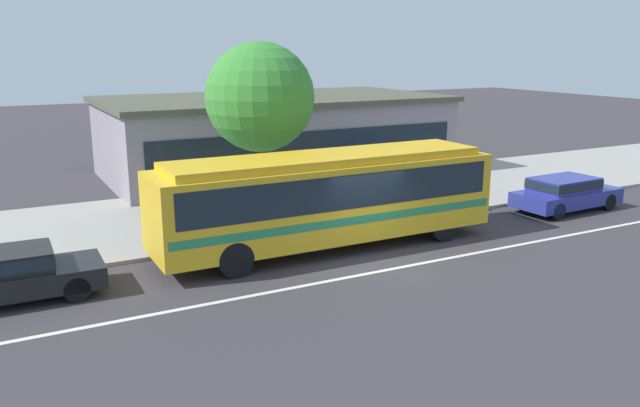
% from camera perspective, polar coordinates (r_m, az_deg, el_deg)
% --- Properties ---
extents(ground_plane, '(120.00, 120.00, 0.00)m').
position_cam_1_polar(ground_plane, '(18.85, 4.98, -5.12)').
color(ground_plane, '#383338').
extents(sidewalk_slab, '(60.00, 8.00, 0.12)m').
position_cam_1_polar(sidewalk_slab, '(24.86, -3.93, -0.28)').
color(sidewalk_slab, '#9D9790').
rests_on(sidewalk_slab, ground_plane).
extents(lane_stripe_center, '(56.00, 0.16, 0.01)m').
position_cam_1_polar(lane_stripe_center, '(18.22, 6.35, -5.83)').
color(lane_stripe_center, silver).
rests_on(lane_stripe_center, ground_plane).
extents(transit_bus, '(10.78, 2.57, 2.95)m').
position_cam_1_polar(transit_bus, '(19.53, 0.70, 0.83)').
color(transit_bus, gold).
rests_on(transit_bus, ground_plane).
extents(sedan_behind_bus, '(4.38, 1.84, 1.29)m').
position_cam_1_polar(sedan_behind_bus, '(17.44, -26.22, -5.62)').
color(sedan_behind_bus, black).
rests_on(sedan_behind_bus, ground_plane).
extents(sedan_far_ahead, '(4.42, 1.98, 1.29)m').
position_cam_1_polar(sedan_far_ahead, '(26.02, 21.01, 0.96)').
color(sedan_far_ahead, navy).
rests_on(sedan_far_ahead, ground_plane).
extents(pedestrian_waiting_near_sign, '(0.37, 0.37, 1.61)m').
position_cam_1_polar(pedestrian_waiting_near_sign, '(20.41, -11.51, -0.77)').
color(pedestrian_waiting_near_sign, '#1E3447').
rests_on(pedestrian_waiting_near_sign, sidewalk_slab).
extents(pedestrian_walking_along_curb, '(0.48, 0.48, 1.69)m').
position_cam_1_polar(pedestrian_walking_along_curb, '(21.47, -7.34, 0.25)').
color(pedestrian_walking_along_curb, navy).
rests_on(pedestrian_walking_along_curb, sidewalk_slab).
extents(bus_stop_sign, '(0.08, 0.44, 2.44)m').
position_cam_1_polar(bus_stop_sign, '(23.81, 9.43, 2.95)').
color(bus_stop_sign, gray).
rests_on(bus_stop_sign, sidewalk_slab).
extents(street_tree_near_stop, '(3.79, 3.79, 6.17)m').
position_cam_1_polar(street_tree_near_stop, '(22.53, -5.37, 9.38)').
color(street_tree_near_stop, brown).
rests_on(street_tree_near_stop, sidewalk_slab).
extents(station_building, '(16.18, 8.83, 3.76)m').
position_cam_1_polar(station_building, '(31.57, -4.14, 6.12)').
color(station_building, gray).
rests_on(station_building, ground_plane).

